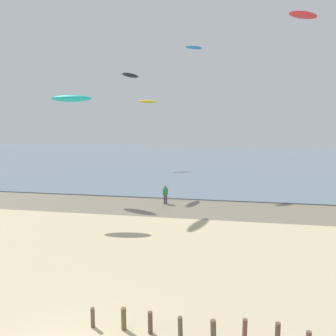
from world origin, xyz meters
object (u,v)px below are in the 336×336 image
(kite_aloft_6, at_px, (148,102))
(kite_aloft_0, at_px, (130,75))
(kite_aloft_4, at_px, (303,15))
(kite_aloft_2, at_px, (194,48))
(kite_aloft_3, at_px, (71,98))
(person_nearest_camera, at_px, (165,194))

(kite_aloft_6, bearing_deg, kite_aloft_0, 63.43)
(kite_aloft_4, bearing_deg, kite_aloft_6, -79.81)
(kite_aloft_2, height_order, kite_aloft_3, kite_aloft_2)
(kite_aloft_3, distance_m, kite_aloft_4, 20.18)
(kite_aloft_4, bearing_deg, kite_aloft_2, -62.29)
(kite_aloft_4, xyz_separation_m, kite_aloft_6, (-18.32, 20.74, -5.60))
(kite_aloft_2, distance_m, kite_aloft_6, 17.90)
(kite_aloft_0, bearing_deg, kite_aloft_2, -52.08)
(person_nearest_camera, xyz_separation_m, kite_aloft_6, (-6.89, 22.14, 9.77))
(kite_aloft_2, relative_size, kite_aloft_4, 0.67)
(kite_aloft_2, height_order, kite_aloft_6, kite_aloft_2)
(kite_aloft_0, bearing_deg, kite_aloft_3, -171.31)
(kite_aloft_4, distance_m, kite_aloft_6, 28.23)
(kite_aloft_0, bearing_deg, kite_aloft_6, 26.19)
(kite_aloft_3, xyz_separation_m, kite_aloft_4, (17.79, 6.44, 7.04))
(person_nearest_camera, xyz_separation_m, kite_aloft_0, (-4.61, 4.94, 11.39))
(person_nearest_camera, distance_m, kite_aloft_6, 25.16)
(kite_aloft_3, bearing_deg, kite_aloft_4, 12.74)
(kite_aloft_3, relative_size, kite_aloft_6, 0.98)
(person_nearest_camera, xyz_separation_m, kite_aloft_4, (11.43, 1.40, 15.37))
(kite_aloft_3, relative_size, kite_aloft_4, 1.07)
(kite_aloft_2, height_order, kite_aloft_4, kite_aloft_4)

